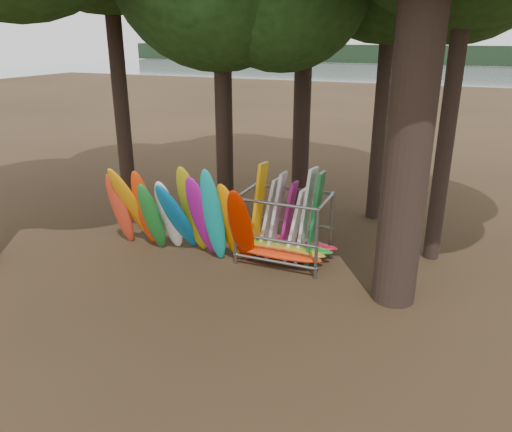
% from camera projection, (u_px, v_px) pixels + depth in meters
% --- Properties ---
extents(ground, '(120.00, 120.00, 0.00)m').
position_uv_depth(ground, '(219.00, 279.00, 13.71)').
color(ground, '#47331E').
rests_on(ground, ground).
extents(lake, '(160.00, 160.00, 0.00)m').
position_uv_depth(lake, '(427.00, 85.00, 65.54)').
color(lake, gray).
rests_on(lake, ground).
extents(far_shore, '(160.00, 4.00, 4.00)m').
position_uv_depth(far_shore, '(450.00, 55.00, 108.04)').
color(far_shore, black).
rests_on(far_shore, ground).
extents(kayak_row, '(4.94, 2.04, 3.12)m').
position_uv_depth(kayak_row, '(181.00, 215.00, 14.68)').
color(kayak_row, red).
rests_on(kayak_row, ground).
extents(storage_rack, '(3.01, 1.53, 2.87)m').
position_uv_depth(storage_rack, '(284.00, 230.00, 14.50)').
color(storage_rack, slate).
rests_on(storage_rack, ground).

